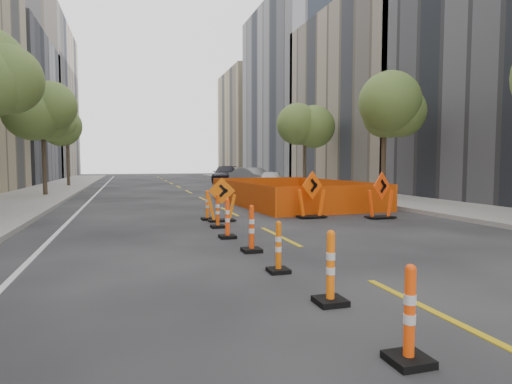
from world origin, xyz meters
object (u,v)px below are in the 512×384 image
object	(u,v)px
channelizer_1	(410,314)
chevron_sign_left	(222,200)
channelizer_2	(331,267)
channelizer_4	(252,229)
channelizer_3	(278,247)
parked_car_near	(271,181)
chevron_sign_right	(381,195)
parked_car_far	(226,174)
channelizer_5	(227,218)
channelizer_6	(218,211)
channelizer_7	(207,205)
chevron_sign_center	(312,195)
parked_car_mid	(253,177)

from	to	relation	value
channelizer_1	chevron_sign_left	distance (m)	10.49
channelizer_2	channelizer_4	size ratio (longest dim) A/B	1.00
channelizer_3	parked_car_near	distance (m)	22.03
chevron_sign_left	chevron_sign_right	bearing A→B (deg)	2.73
channelizer_1	channelizer_3	bearing A→B (deg)	90.86
chevron_sign_right	parked_car_far	world-z (taller)	chevron_sign_right
parked_car_near	parked_car_far	distance (m)	11.84
chevron_sign_right	channelizer_2	bearing A→B (deg)	-151.09
channelizer_5	channelizer_6	world-z (taller)	channelizer_5
parked_car_far	channelizer_6	bearing A→B (deg)	-86.03
channelizer_5	channelizer_7	size ratio (longest dim) A/B	1.03
channelizer_2	parked_car_near	bearing A→B (deg)	73.37
channelizer_3	chevron_sign_right	xyz separation A→B (m)	(5.96, 5.96, 0.35)
channelizer_5	channelizer_6	xyz separation A→B (m)	(0.11, 1.83, -0.02)
channelizer_4	chevron_sign_center	distance (m)	6.16
chevron_sign_left	parked_car_near	xyz separation A→B (m)	(6.50, 14.09, -0.02)
parked_car_mid	channelizer_5	bearing A→B (deg)	-130.99
channelizer_2	chevron_sign_left	xyz separation A→B (m)	(0.30, 8.65, 0.21)
parked_car_near	parked_car_mid	size ratio (longest dim) A/B	0.90
parked_car_mid	chevron_sign_right	bearing A→B (deg)	-116.66
chevron_sign_center	channelizer_3	bearing A→B (deg)	-140.78
channelizer_3	channelizer_6	size ratio (longest dim) A/B	0.92
channelizer_4	parked_car_far	distance (m)	31.54
parked_car_near	chevron_sign_right	bearing A→B (deg)	-73.38
chevron_sign_center	channelizer_5	bearing A→B (deg)	-162.81
parked_car_near	parked_car_far	xyz separation A→B (m)	(-0.57, 11.82, 0.10)
chevron_sign_center	parked_car_mid	bearing A→B (deg)	57.38
chevron_sign_center	channelizer_7	bearing A→B (deg)	149.15
channelizer_1	parked_car_near	bearing A→B (deg)	74.41
chevron_sign_center	parked_car_near	xyz separation A→B (m)	(3.24, 14.13, -0.12)
channelizer_6	channelizer_4	bearing A→B (deg)	-89.77
channelizer_2	parked_car_mid	world-z (taller)	parked_car_mid
chevron_sign_right	channelizer_4	bearing A→B (deg)	-169.41
channelizer_3	channelizer_6	bearing A→B (deg)	89.89
channelizer_6	parked_car_mid	world-z (taller)	parked_car_mid
channelizer_3	chevron_sign_center	size ratio (longest dim) A/B	0.56
channelizer_2	parked_car_mid	bearing A→B (deg)	75.84
channelizer_3	parked_car_mid	xyz separation A→B (m)	(7.23, 26.37, 0.30)
chevron_sign_right	channelizer_3	bearing A→B (deg)	-159.22
channelizer_2	channelizer_6	xyz separation A→B (m)	(-0.11, 7.33, -0.01)
channelizer_2	channelizer_4	bearing A→B (deg)	91.43
channelizer_6	channelizer_3	bearing A→B (deg)	-90.11
channelizer_6	channelizer_2	bearing A→B (deg)	-89.17
channelizer_1	channelizer_3	xyz separation A→B (m)	(-0.06, 3.66, -0.03)
channelizer_1	channelizer_6	size ratio (longest dim) A/B	0.98
channelizer_4	channelizer_5	world-z (taller)	channelizer_5
parked_car_near	channelizer_1	bearing A→B (deg)	-85.31
chevron_sign_right	parked_car_mid	world-z (taller)	chevron_sign_right
channelizer_7	parked_car_near	distance (m)	15.23
channelizer_1	channelizer_7	distance (m)	10.99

